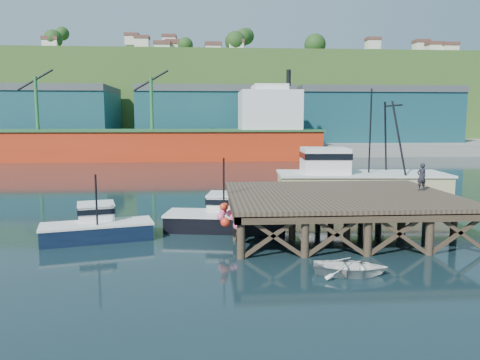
{
  "coord_description": "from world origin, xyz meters",
  "views": [
    {
      "loc": [
        -1.65,
        -24.64,
        6.07
      ],
      "look_at": [
        0.23,
        2.0,
        2.63
      ],
      "focal_mm": 35.0,
      "sensor_mm": 36.0,
      "label": 1
    }
  ],
  "objects": [
    {
      "name": "far_quay",
      "position": [
        0.0,
        70.0,
        1.0
      ],
      "size": [
        160.0,
        40.0,
        2.0
      ],
      "primitive_type": "cube",
      "color": "gray",
      "rests_on": "ground"
    },
    {
      "name": "ground",
      "position": [
        0.0,
        0.0,
        0.0
      ],
      "size": [
        300.0,
        300.0,
        0.0
      ],
      "primitive_type": "plane",
      "color": "black",
      "rests_on": "ground"
    },
    {
      "name": "boat_black",
      "position": [
        -0.61,
        1.01,
        0.75
      ],
      "size": [
        6.9,
        5.73,
        4.07
      ],
      "rotation": [
        0.0,
        0.0,
        -0.16
      ],
      "color": "black",
      "rests_on": "ground"
    },
    {
      "name": "boat_navy",
      "position": [
        -7.31,
        -0.78,
        0.69
      ],
      "size": [
        5.81,
        3.73,
        3.43
      ],
      "rotation": [
        0.0,
        0.0,
        0.26
      ],
      "color": "#0D1A31",
      "rests_on": "ground"
    },
    {
      "name": "dockworker",
      "position": [
        10.37,
        0.61,
        2.9
      ],
      "size": [
        0.62,
        0.46,
        1.55
      ],
      "primitive_type": "imported",
      "rotation": [
        0.0,
        0.0,
        3.3
      ],
      "color": "black",
      "rests_on": "wharf"
    },
    {
      "name": "cargo_ship",
      "position": [
        -8.46,
        48.0,
        3.31
      ],
      "size": [
        55.5,
        10.0,
        13.75
      ],
      "color": "red",
      "rests_on": "ground"
    },
    {
      "name": "warehouse_right",
      "position": [
        30.0,
        65.0,
        6.5
      ],
      "size": [
        30.0,
        16.0,
        9.0
      ],
      "primitive_type": "cube",
      "color": "#184C52",
      "rests_on": "far_quay"
    },
    {
      "name": "hillside",
      "position": [
        0.0,
        100.0,
        11.0
      ],
      "size": [
        220.0,
        50.0,
        22.0
      ],
      "primitive_type": "cube",
      "color": "#2D511E",
      "rests_on": "ground"
    },
    {
      "name": "trawler",
      "position": [
        9.65,
        9.51,
        1.72
      ],
      "size": [
        12.77,
        5.33,
        8.36
      ],
      "rotation": [
        0.0,
        0.0,
        -0.07
      ],
      "color": "#C7BC81",
      "rests_on": "ground"
    },
    {
      "name": "warehouse_left",
      "position": [
        -35.0,
        65.0,
        6.5
      ],
      "size": [
        32.0,
        16.0,
        9.0
      ],
      "primitive_type": "cube",
      "color": "#184C52",
      "rests_on": "far_quay"
    },
    {
      "name": "warehouse_mid",
      "position": [
        0.0,
        65.0,
        6.5
      ],
      "size": [
        28.0,
        16.0,
        9.0
      ],
      "primitive_type": "cube",
      "color": "#184C52",
      "rests_on": "far_quay"
    },
    {
      "name": "dinghy",
      "position": [
        3.94,
        -7.15,
        0.3
      ],
      "size": [
        3.3,
        2.67,
        0.6
      ],
      "primitive_type": "imported",
      "rotation": [
        0.0,
        0.0,
        1.35
      ],
      "color": "white",
      "rests_on": "ground"
    },
    {
      "name": "wharf",
      "position": [
        5.5,
        -0.19,
        1.94
      ],
      "size": [
        12.0,
        10.0,
        2.62
      ],
      "color": "brown",
      "rests_on": "ground"
    }
  ]
}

